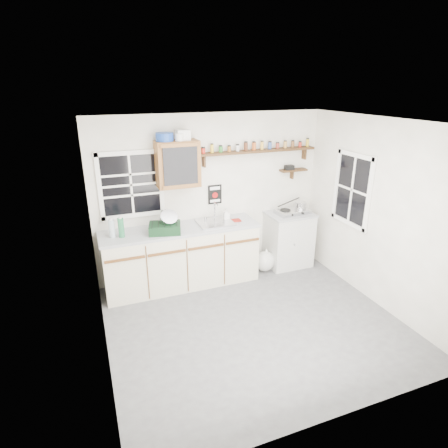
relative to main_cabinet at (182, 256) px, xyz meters
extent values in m
cube|color=#4A4B4D|center=(0.58, -1.30, -0.47)|extent=(3.60, 3.20, 0.02)
cube|color=silver|center=(0.58, -1.30, 2.05)|extent=(3.60, 3.20, 0.02)
cube|color=beige|center=(-1.23, -1.30, 0.79)|extent=(0.02, 3.20, 2.50)
cube|color=beige|center=(2.40, -1.30, 0.79)|extent=(0.02, 3.20, 2.50)
cube|color=beige|center=(0.58, 0.31, 0.79)|extent=(3.60, 0.02, 2.50)
cube|color=beige|center=(0.58, -2.91, 0.79)|extent=(3.60, 0.02, 2.50)
cube|color=beige|center=(0.00, 0.00, -0.02)|extent=(2.27, 0.60, 0.88)
cube|color=#95979C|center=(0.00, 0.00, 0.44)|extent=(2.31, 0.62, 0.04)
cube|color=brown|center=(-0.85, -0.31, 0.24)|extent=(0.53, 0.02, 0.03)
cube|color=brown|center=(-0.28, -0.31, 0.24)|extent=(0.53, 0.02, 0.03)
cube|color=brown|center=(0.28, -0.31, 0.24)|extent=(0.53, 0.02, 0.03)
cube|color=brown|center=(0.85, -0.31, 0.24)|extent=(0.53, 0.02, 0.03)
cube|color=#BABBB4|center=(1.83, 0.03, -0.02)|extent=(0.70, 0.55, 0.88)
cube|color=#95979C|center=(1.83, 0.03, 0.43)|extent=(0.73, 0.57, 0.03)
cube|color=#B1B1B5|center=(0.53, 0.00, 0.46)|extent=(0.52, 0.44, 0.03)
cylinder|color=#B1B1B5|center=(0.58, 0.16, 0.60)|extent=(0.02, 0.02, 0.28)
cylinder|color=#B1B1B5|center=(0.58, 0.10, 0.73)|extent=(0.02, 0.14, 0.02)
cube|color=brown|center=(0.03, 0.15, 1.36)|extent=(0.60, 0.30, 0.65)
cube|color=black|center=(0.03, -0.01, 1.36)|extent=(0.48, 0.02, 0.52)
cylinder|color=#173B97|center=(-0.13, 0.15, 1.74)|extent=(0.24, 0.24, 0.11)
cube|color=silver|center=(0.13, 0.15, 1.76)|extent=(0.18, 0.15, 0.14)
cylinder|color=silver|center=(0.06, 0.10, 1.74)|extent=(0.12, 0.12, 0.10)
cube|color=#311C0D|center=(1.31, 0.21, 1.46)|extent=(1.91, 0.18, 0.04)
cube|color=#311C0D|center=(0.45, 0.25, 1.36)|extent=(0.03, 0.10, 0.18)
cube|color=#311C0D|center=(2.17, 0.25, 1.36)|extent=(0.03, 0.10, 0.18)
cylinder|color=red|center=(0.43, 0.21, 1.51)|extent=(0.06, 0.06, 0.08)
cylinder|color=black|center=(0.43, 0.21, 1.56)|extent=(0.05, 0.05, 0.02)
cylinder|color=gold|center=(0.57, 0.21, 1.54)|extent=(0.05, 0.05, 0.12)
cylinder|color=black|center=(0.57, 0.21, 1.60)|extent=(0.04, 0.04, 0.02)
cylinder|color=#267226|center=(0.70, 0.21, 1.52)|extent=(0.06, 0.06, 0.09)
cylinder|color=black|center=(0.70, 0.21, 1.57)|extent=(0.05, 0.05, 0.02)
cylinder|color=#99591E|center=(0.84, 0.21, 1.52)|extent=(0.05, 0.05, 0.08)
cylinder|color=black|center=(0.84, 0.21, 1.56)|extent=(0.05, 0.05, 0.02)
cylinder|color=silver|center=(0.97, 0.21, 1.52)|extent=(0.06, 0.06, 0.09)
cylinder|color=black|center=(0.97, 0.21, 1.57)|extent=(0.05, 0.05, 0.02)
cylinder|color=#4C2614|center=(1.11, 0.21, 1.54)|extent=(0.06, 0.06, 0.12)
cylinder|color=black|center=(1.11, 0.21, 1.60)|extent=(0.05, 0.05, 0.02)
cylinder|color=#B24C19|center=(1.24, 0.21, 1.53)|extent=(0.06, 0.06, 0.11)
cylinder|color=black|center=(1.24, 0.21, 1.60)|extent=(0.05, 0.05, 0.02)
cylinder|color=gold|center=(1.38, 0.21, 1.53)|extent=(0.05, 0.05, 0.12)
cylinder|color=black|center=(1.38, 0.21, 1.60)|extent=(0.04, 0.04, 0.02)
cylinder|color=#334C8C|center=(1.51, 0.21, 1.53)|extent=(0.06, 0.06, 0.10)
cylinder|color=black|center=(1.51, 0.21, 1.59)|extent=(0.05, 0.05, 0.02)
cylinder|color=maroon|center=(1.65, 0.21, 1.52)|extent=(0.05, 0.05, 0.08)
cylinder|color=black|center=(1.65, 0.21, 1.57)|extent=(0.05, 0.05, 0.02)
cylinder|color=#BF8C3F|center=(1.78, 0.21, 1.53)|extent=(0.05, 0.05, 0.10)
cylinder|color=black|center=(1.78, 0.21, 1.59)|extent=(0.05, 0.05, 0.02)
cylinder|color=brown|center=(1.92, 0.21, 1.53)|extent=(0.05, 0.05, 0.10)
cylinder|color=black|center=(1.92, 0.21, 1.58)|extent=(0.05, 0.05, 0.02)
cylinder|color=red|center=(2.05, 0.21, 1.51)|extent=(0.05, 0.05, 0.08)
cylinder|color=black|center=(2.05, 0.21, 1.56)|extent=(0.04, 0.04, 0.02)
cylinder|color=gold|center=(2.19, 0.21, 1.54)|extent=(0.05, 0.05, 0.12)
cylinder|color=black|center=(2.19, 0.21, 1.60)|extent=(0.04, 0.04, 0.02)
cube|color=#311C0D|center=(1.96, 0.22, 1.11)|extent=(0.45, 0.15, 0.03)
cube|color=#311C0D|center=(1.96, 0.26, 1.03)|extent=(0.03, 0.08, 0.14)
cube|color=black|center=(1.88, 0.22, 1.16)|extent=(0.14, 0.10, 0.07)
cube|color=black|center=(0.63, 0.29, 0.82)|extent=(0.22, 0.01, 0.30)
cube|color=white|center=(0.63, 0.28, 0.92)|extent=(0.16, 0.00, 0.05)
cylinder|color=#A50C0C|center=(0.63, 0.28, 0.81)|extent=(0.09, 0.01, 0.09)
cube|color=white|center=(0.63, 0.28, 0.72)|extent=(0.16, 0.00, 0.04)
cube|color=black|center=(-0.62, 0.29, 1.09)|extent=(0.85, 0.02, 0.90)
cube|color=white|center=(-0.62, 0.29, 1.09)|extent=(0.93, 0.03, 0.98)
cube|color=black|center=(2.37, -0.75, 0.99)|extent=(0.02, 0.70, 1.00)
cube|color=white|center=(2.37, -0.75, 0.99)|extent=(0.03, 0.78, 1.08)
cylinder|color=#ABBFC9|center=(-0.96, -0.01, 0.58)|extent=(0.08, 0.08, 0.25)
cylinder|color=silver|center=(-0.96, -0.01, 0.72)|extent=(0.05, 0.05, 0.03)
cylinder|color=#246E43|center=(-0.84, -0.05, 0.59)|extent=(0.08, 0.08, 0.27)
cylinder|color=silver|center=(-0.84, -0.05, 0.74)|extent=(0.04, 0.04, 0.03)
cube|color=black|center=(-0.25, -0.10, 0.52)|extent=(0.50, 0.42, 0.13)
cylinder|color=#B1B1B5|center=(-0.19, -0.10, 0.65)|extent=(0.27, 0.30, 0.26)
imported|color=silver|center=(0.74, 0.08, 0.55)|extent=(0.08, 0.09, 0.19)
cube|color=maroon|center=(0.86, -0.02, 0.47)|extent=(0.14, 0.13, 0.02)
cube|color=#B1B1B5|center=(1.87, 0.01, 0.48)|extent=(0.58, 0.34, 0.07)
cylinder|color=black|center=(1.73, 0.01, 0.52)|extent=(0.17, 0.17, 0.01)
cylinder|color=black|center=(2.01, 0.01, 0.52)|extent=(0.17, 0.17, 0.01)
cylinder|color=#B1B1B5|center=(2.01, 0.01, 0.57)|extent=(0.18, 0.18, 0.11)
cylinder|color=black|center=(1.84, 0.09, 0.62)|extent=(0.33, 0.14, 0.17)
ellipsoid|color=silver|center=(1.36, -0.08, -0.29)|extent=(0.37, 0.33, 0.38)
cone|color=silver|center=(1.38, -0.08, -0.11)|extent=(0.10, 0.10, 0.10)
camera|label=1|loc=(-1.22, -4.95, 2.42)|focal=30.00mm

